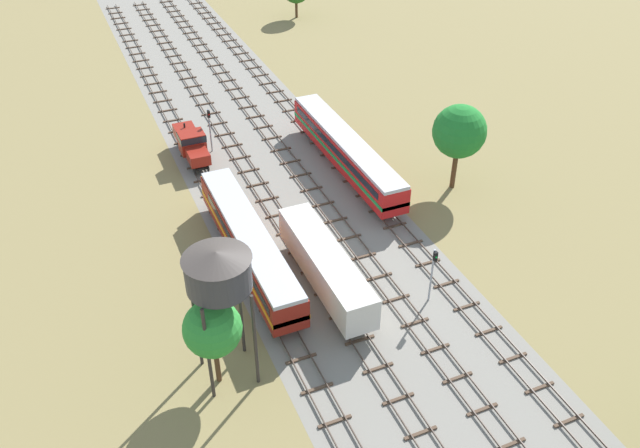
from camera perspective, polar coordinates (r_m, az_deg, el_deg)
ground_plane at (r=70.59m, az=-4.58°, el=5.22°), size 480.00×480.00×0.00m
ballast_bed at (r=70.59m, az=-4.58°, el=5.22°), size 18.25×176.00×0.01m
track_far_left at (r=69.82m, az=-10.40°, el=4.47°), size 2.40×126.00×0.29m
track_left at (r=70.77m, az=-6.68°, el=5.29°), size 2.40×126.00×0.29m
track_centre_left at (r=72.01m, az=-3.06°, el=6.07°), size 2.40×126.00×0.29m
track_centre at (r=73.54m, az=0.43°, el=6.79°), size 2.40×126.00×0.29m
freight_boxcar_left_nearest at (r=52.31m, az=0.47°, el=-3.63°), size 2.87×14.00×3.60m
diesel_railcar_far_left_near at (r=54.84m, az=-6.27°, el=-1.57°), size 2.96×20.50×3.80m
passenger_coach_centre_mid at (r=67.98m, az=2.29°, el=6.58°), size 2.96×22.00×3.80m
shunter_loco_far_left_midfar at (r=71.84m, az=-11.24°, el=7.03°), size 2.74×8.46×3.10m
water_tower at (r=41.44m, az=-8.96°, el=-4.17°), size 4.49×4.49×10.89m
signal_post_nearest at (r=51.38m, az=9.90°, el=-3.93°), size 0.28×0.47×5.13m
signal_post_near at (r=72.43m, az=-9.69°, el=8.58°), size 0.28×0.47×5.11m
lineside_tree_1 at (r=64.83m, az=12.16°, el=7.95°), size 5.29×5.29×8.99m
lineside_tree_4 at (r=43.86m, az=-9.44°, el=-9.08°), size 3.99×3.99×7.05m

